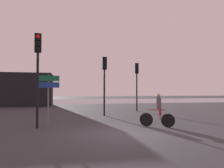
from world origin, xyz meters
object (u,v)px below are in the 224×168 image
object	(u,v)px
traffic_light_far_right	(137,78)
direction_sign_post	(48,90)
traffic_light_center	(104,75)
traffic_light_near_left	(38,62)
cyclist	(158,110)

from	to	relation	value
traffic_light_far_right	direction_sign_post	distance (m)	9.45
traffic_light_far_right	traffic_light_center	bearing A→B (deg)	54.07
traffic_light_center	traffic_light_far_right	xyz separation A→B (m)	(3.33, 2.74, -0.01)
traffic_light_near_left	direction_sign_post	world-z (taller)	traffic_light_near_left
direction_sign_post	cyclist	world-z (taller)	direction_sign_post
direction_sign_post	cyclist	bearing A→B (deg)	149.57
traffic_light_near_left	traffic_light_far_right	bearing A→B (deg)	-143.22
direction_sign_post	traffic_light_near_left	bearing A→B (deg)	48.76
traffic_light_near_left	cyclist	world-z (taller)	traffic_light_near_left
cyclist	direction_sign_post	bearing A→B (deg)	102.32
cyclist	traffic_light_far_right	bearing A→B (deg)	18.53
traffic_light_center	direction_sign_post	xyz separation A→B (m)	(-3.55, -3.64, -1.12)
traffic_light_near_left	cyclist	size ratio (longest dim) A/B	2.78
traffic_light_center	traffic_light_near_left	size ratio (longest dim) A/B	0.93
traffic_light_near_left	cyclist	distance (m)	6.25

